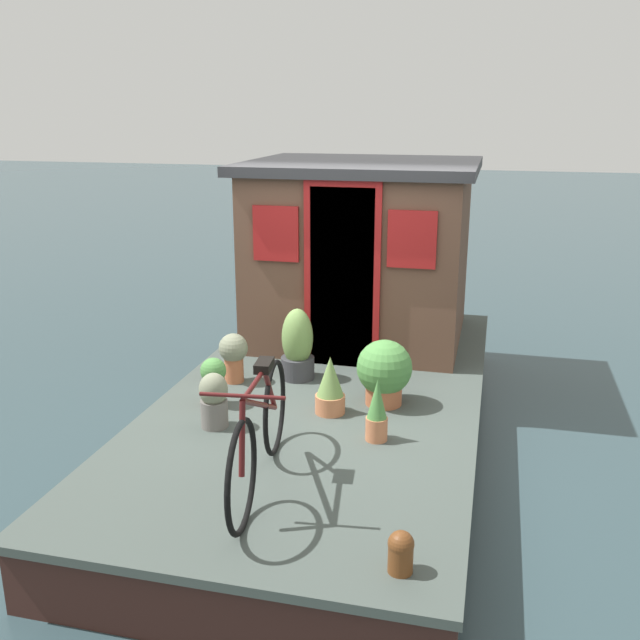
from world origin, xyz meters
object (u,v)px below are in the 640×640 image
at_px(potted_plant_rosemary, 297,347).
at_px(potted_plant_lavender, 384,371).
at_px(houseboat_cabin, 361,250).
at_px(mooring_bollard, 401,551).
at_px(potted_plant_geranium, 214,400).
at_px(potted_plant_basil, 377,412).
at_px(potted_plant_fern, 233,354).
at_px(bicycle, 260,433).
at_px(potted_plant_sage, 214,380).
at_px(potted_plant_mint, 330,386).

bearing_deg(potted_plant_rosemary, potted_plant_lavender, -115.15).
bearing_deg(houseboat_cabin, potted_plant_rosemary, 167.19).
height_order(houseboat_cabin, mooring_bollard, houseboat_cabin).
bearing_deg(potted_plant_rosemary, potted_plant_geranium, 163.37).
bearing_deg(potted_plant_geranium, potted_plant_lavender, -57.89).
xyz_separation_m(potted_plant_basil, mooring_bollard, (-1.54, -0.39, -0.10)).
xyz_separation_m(potted_plant_fern, potted_plant_lavender, (-0.18, -1.39, 0.03)).
height_order(bicycle, potted_plant_fern, bicycle).
bearing_deg(houseboat_cabin, potted_plant_sage, 159.08).
bearing_deg(potted_plant_fern, potted_plant_basil, -120.72).
bearing_deg(potted_plant_geranium, bicycle, -140.73).
bearing_deg(potted_plant_basil, potted_plant_mint, 48.29).
xyz_separation_m(bicycle, mooring_bollard, (-0.68, -1.01, -0.25)).
height_order(houseboat_cabin, potted_plant_basil, houseboat_cabin).
distance_m(potted_plant_geranium, mooring_bollard, 2.20).
relative_size(potted_plant_sage, potted_plant_lavender, 0.74).
xyz_separation_m(potted_plant_geranium, potted_plant_basil, (0.07, -1.26, 0.00)).
bearing_deg(potted_plant_rosemary, bicycle, -171.46).
distance_m(potted_plant_lavender, mooring_bollard, 2.27).
relative_size(potted_plant_basil, mooring_bollard, 1.99).
height_order(houseboat_cabin, potted_plant_fern, houseboat_cabin).
xyz_separation_m(bicycle, potted_plant_mint, (1.25, -0.17, -0.15)).
bearing_deg(potted_plant_mint, potted_plant_sage, 94.66).
bearing_deg(potted_plant_mint, bicycle, 172.11).
relative_size(potted_plant_mint, mooring_bollard, 1.99).
distance_m(bicycle, potted_plant_mint, 1.27).
distance_m(bicycle, potted_plant_basil, 1.07).
distance_m(potted_plant_sage, potted_plant_lavender, 1.41).
xyz_separation_m(potted_plant_basil, potted_plant_rosemary, (1.08, 0.91, 0.07)).
height_order(potted_plant_lavender, mooring_bollard, potted_plant_lavender).
bearing_deg(potted_plant_geranium, potted_plant_sage, 22.21).
distance_m(potted_plant_fern, potted_plant_lavender, 1.40).
relative_size(houseboat_cabin, mooring_bollard, 9.65).
relative_size(potted_plant_lavender, mooring_bollard, 2.30).
xyz_separation_m(houseboat_cabin, potted_plant_lavender, (-1.79, -0.54, -0.65)).
relative_size(bicycle, potted_plant_lavender, 3.02).
bearing_deg(potted_plant_geranium, mooring_bollard, -131.60).
relative_size(potted_plant_geranium, mooring_bollard, 1.83).
bearing_deg(potted_plant_mint, potted_plant_lavender, -54.38).
xyz_separation_m(potted_plant_fern, potted_plant_rosemary, (0.23, -0.53, 0.04)).
bearing_deg(potted_plant_basil, potted_plant_fern, 59.28).
relative_size(potted_plant_mint, potted_plant_rosemary, 0.73).
distance_m(potted_plant_mint, potted_plant_geranium, 0.94).
relative_size(houseboat_cabin, potted_plant_mint, 4.84).
xyz_separation_m(houseboat_cabin, potted_plant_basil, (-2.47, -0.60, -0.71)).
relative_size(potted_plant_fern, potted_plant_rosemary, 0.69).
bearing_deg(potted_plant_fern, houseboat_cabin, -27.76).
xyz_separation_m(houseboat_cabin, potted_plant_sage, (-2.15, 0.82, -0.72)).
bearing_deg(potted_plant_geranium, potted_plant_mint, -59.71).
height_order(houseboat_cabin, potted_plant_rosemary, houseboat_cabin).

